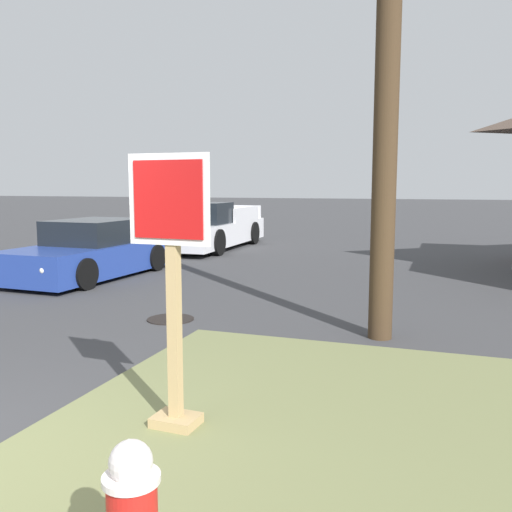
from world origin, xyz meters
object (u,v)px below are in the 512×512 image
object	(u,v)px
parked_sedan_blue	(92,252)
manhole_cover	(171,319)
pickup_truck_white	(207,229)
stop_sign	(173,299)

from	to	relation	value
parked_sedan_blue	manhole_cover	bearing A→B (deg)	-40.22
manhole_cover	pickup_truck_white	distance (m)	9.39
manhole_cover	pickup_truck_white	world-z (taller)	pickup_truck_white
stop_sign	manhole_cover	world-z (taller)	stop_sign
stop_sign	parked_sedan_blue	xyz separation A→B (m)	(-5.35, 6.39, -0.58)
manhole_cover	parked_sedan_blue	world-z (taller)	parked_sedan_blue
parked_sedan_blue	pickup_truck_white	size ratio (longest dim) A/B	0.77
stop_sign	pickup_truck_white	world-z (taller)	stop_sign
manhole_cover	stop_sign	bearing A→B (deg)	-61.47
stop_sign	parked_sedan_blue	size ratio (longest dim) A/B	0.51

